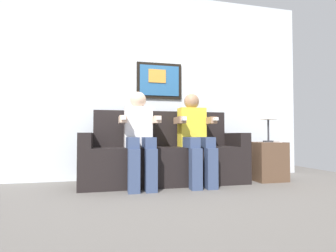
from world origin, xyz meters
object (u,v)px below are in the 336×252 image
Objects in this scene: couch at (165,158)px; side_table_right at (266,161)px; person_on_right at (195,134)px; person_on_left at (139,134)px; table_lamp at (268,115)px; spare_remote_on_table at (278,142)px.

couch is 3.99× the size of side_table_right.
person_on_left is at bearing 180.00° from person_on_right.
table_lamp reaches higher than side_table_right.
table_lamp reaches higher than spare_remote_on_table.
side_table_right is 1.09× the size of table_lamp.
couch reaches higher than side_table_right.
person_on_left is 1.78m from spare_remote_on_table.
person_on_left is 1.75m from table_lamp.
table_lamp is at bearing 23.94° from side_table_right.
person_on_right reaches higher than side_table_right.
table_lamp is at bearing 4.46° from person_on_right.
table_lamp is 0.38m from spare_remote_on_table.
table_lamp is (1.40, -0.09, 0.55)m from couch.
person_on_right is 8.54× the size of spare_remote_on_table.
person_on_right is at bearing -175.54° from table_lamp.
couch is 0.48m from person_on_right.
person_on_left reaches higher than spare_remote_on_table.
table_lamp is at bearing 108.77° from spare_remote_on_table.
couch is at bearing 26.53° from person_on_left.
couch is 1.35m from side_table_right.
person_on_right is 2.22× the size of side_table_right.
couch is 1.80× the size of person_on_left.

